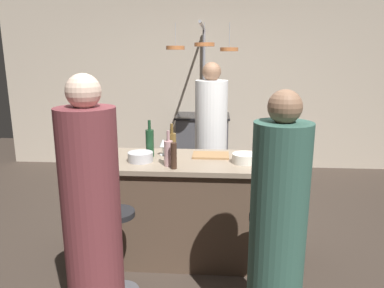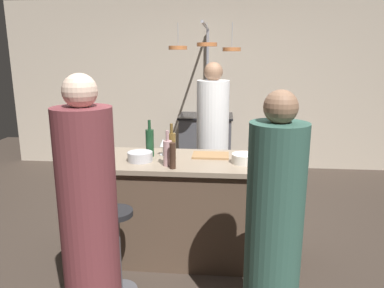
{
  "view_description": "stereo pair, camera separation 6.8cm",
  "coord_description": "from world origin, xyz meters",
  "px_view_note": "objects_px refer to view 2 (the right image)",
  "views": [
    {
      "loc": [
        0.23,
        -3.03,
        1.78
      ],
      "look_at": [
        0.0,
        0.15,
        1.0
      ],
      "focal_mm": 34.42,
      "sensor_mm": 36.0,
      "label": 1
    },
    {
      "loc": [
        0.29,
        -3.03,
        1.78
      ],
      "look_at": [
        0.0,
        0.15,
        1.0
      ],
      "focal_mm": 34.42,
      "sensor_mm": 36.0,
      "label": 2
    }
  ],
  "objects_px": {
    "wine_bottle_dark": "(99,145)",
    "wine_bottle_rose": "(168,152)",
    "bar_stool_right": "(263,256)",
    "wine_glass_by_chef": "(163,143)",
    "pepper_mill": "(173,156)",
    "mixing_bowl_wooden": "(276,155)",
    "guest_left": "(89,221)",
    "guest_right": "(273,234)",
    "wine_bottle_amber": "(172,146)",
    "mixing_bowl_steel": "(140,156)",
    "stove_range": "(206,144)",
    "chef": "(212,144)",
    "bar_stool_left": "(117,248)",
    "mixing_bowl_ceramic": "(244,159)",
    "wine_bottle_red": "(273,152)",
    "wine_glass_near_right_guest": "(286,158)",
    "cutting_board": "(211,155)",
    "wine_bottle_green": "(150,142)"
  },
  "relations": [
    {
      "from": "wine_glass_near_right_guest",
      "to": "guest_right",
      "type": "bearing_deg",
      "value": -102.95
    },
    {
      "from": "bar_stool_left",
      "to": "mixing_bowl_steel",
      "type": "bearing_deg",
      "value": 82.46
    },
    {
      "from": "stove_range",
      "to": "pepper_mill",
      "type": "height_order",
      "value": "pepper_mill"
    },
    {
      "from": "bar_stool_right",
      "to": "guest_right",
      "type": "xyz_separation_m",
      "value": [
        0.01,
        -0.37,
        0.36
      ]
    },
    {
      "from": "chef",
      "to": "cutting_board",
      "type": "xyz_separation_m",
      "value": [
        0.02,
        -0.9,
        0.12
      ]
    },
    {
      "from": "wine_bottle_dark",
      "to": "wine_bottle_rose",
      "type": "distance_m",
      "value": 0.67
    },
    {
      "from": "mixing_bowl_wooden",
      "to": "stove_range",
      "type": "bearing_deg",
      "value": 107.55
    },
    {
      "from": "stove_range",
      "to": "mixing_bowl_ceramic",
      "type": "relative_size",
      "value": 4.26
    },
    {
      "from": "chef",
      "to": "guest_right",
      "type": "height_order",
      "value": "chef"
    },
    {
      "from": "wine_bottle_dark",
      "to": "wine_bottle_rose",
      "type": "xyz_separation_m",
      "value": [
        0.63,
        -0.2,
        0.0
      ]
    },
    {
      "from": "wine_glass_by_chef",
      "to": "wine_bottle_red",
      "type": "bearing_deg",
      "value": -13.69
    },
    {
      "from": "cutting_board",
      "to": "wine_bottle_green",
      "type": "distance_m",
      "value": 0.55
    },
    {
      "from": "mixing_bowl_wooden",
      "to": "wine_bottle_amber",
      "type": "bearing_deg",
      "value": -172.55
    },
    {
      "from": "pepper_mill",
      "to": "wine_glass_by_chef",
      "type": "distance_m",
      "value": 0.42
    },
    {
      "from": "wine_bottle_amber",
      "to": "mixing_bowl_steel",
      "type": "relative_size",
      "value": 1.48
    },
    {
      "from": "chef",
      "to": "stove_range",
      "type": "bearing_deg",
      "value": 96.06
    },
    {
      "from": "pepper_mill",
      "to": "mixing_bowl_wooden",
      "type": "relative_size",
      "value": 1.13
    },
    {
      "from": "chef",
      "to": "wine_glass_by_chef",
      "type": "relative_size",
      "value": 11.65
    },
    {
      "from": "bar_stool_left",
      "to": "chef",
      "type": "bearing_deg",
      "value": 68.58
    },
    {
      "from": "bar_stool_right",
      "to": "wine_bottle_rose",
      "type": "height_order",
      "value": "wine_bottle_rose"
    },
    {
      "from": "pepper_mill",
      "to": "bar_stool_left",
      "type": "bearing_deg",
      "value": -137.27
    },
    {
      "from": "chef",
      "to": "bar_stool_left",
      "type": "height_order",
      "value": "chef"
    },
    {
      "from": "stove_range",
      "to": "wine_bottle_dark",
      "type": "bearing_deg",
      "value": -108.1
    },
    {
      "from": "wine_bottle_amber",
      "to": "pepper_mill",
      "type": "bearing_deg",
      "value": -80.02
    },
    {
      "from": "cutting_board",
      "to": "wine_bottle_dark",
      "type": "xyz_separation_m",
      "value": [
        -0.97,
        -0.11,
        0.1
      ]
    },
    {
      "from": "wine_bottle_red",
      "to": "mixing_bowl_steel",
      "type": "height_order",
      "value": "wine_bottle_red"
    },
    {
      "from": "wine_glass_near_right_guest",
      "to": "bar_stool_right",
      "type": "bearing_deg",
      "value": -115.9
    },
    {
      "from": "wine_bottle_dark",
      "to": "mixing_bowl_wooden",
      "type": "bearing_deg",
      "value": 4.11
    },
    {
      "from": "wine_glass_by_chef",
      "to": "wine_bottle_green",
      "type": "bearing_deg",
      "value": -153.75
    },
    {
      "from": "stove_range",
      "to": "chef",
      "type": "xyz_separation_m",
      "value": [
        0.15,
        -1.43,
        0.34
      ]
    },
    {
      "from": "guest_left",
      "to": "wine_bottle_red",
      "type": "bearing_deg",
      "value": 36.38
    },
    {
      "from": "wine_bottle_dark",
      "to": "mixing_bowl_ceramic",
      "type": "relative_size",
      "value": 1.37
    },
    {
      "from": "chef",
      "to": "cutting_board",
      "type": "relative_size",
      "value": 5.31
    },
    {
      "from": "mixing_bowl_wooden",
      "to": "wine_bottle_green",
      "type": "bearing_deg",
      "value": -177.92
    },
    {
      "from": "cutting_board",
      "to": "wine_bottle_dark",
      "type": "height_order",
      "value": "wine_bottle_dark"
    },
    {
      "from": "mixing_bowl_ceramic",
      "to": "wine_glass_by_chef",
      "type": "bearing_deg",
      "value": 164.92
    },
    {
      "from": "chef",
      "to": "mixing_bowl_steel",
      "type": "relative_size",
      "value": 8.05
    },
    {
      "from": "wine_bottle_red",
      "to": "wine_glass_near_right_guest",
      "type": "relative_size",
      "value": 2.01
    },
    {
      "from": "bar_stool_left",
      "to": "wine_bottle_rose",
      "type": "distance_m",
      "value": 0.83
    },
    {
      "from": "guest_right",
      "to": "mixing_bowl_wooden",
      "type": "height_order",
      "value": "guest_right"
    },
    {
      "from": "bar_stool_left",
      "to": "mixing_bowl_ceramic",
      "type": "distance_m",
      "value": 1.23
    },
    {
      "from": "chef",
      "to": "mixing_bowl_steel",
      "type": "bearing_deg",
      "value": -117.39
    },
    {
      "from": "mixing_bowl_ceramic",
      "to": "wine_glass_near_right_guest",
      "type": "bearing_deg",
      "value": -32.01
    },
    {
      "from": "pepper_mill",
      "to": "wine_bottle_rose",
      "type": "relative_size",
      "value": 0.72
    },
    {
      "from": "wine_bottle_green",
      "to": "mixing_bowl_wooden",
      "type": "distance_m",
      "value": 1.11
    },
    {
      "from": "guest_left",
      "to": "bar_stool_right",
      "type": "height_order",
      "value": "guest_left"
    },
    {
      "from": "chef",
      "to": "bar_stool_right",
      "type": "height_order",
      "value": "chef"
    },
    {
      "from": "chef",
      "to": "pepper_mill",
      "type": "relative_size",
      "value": 8.1
    },
    {
      "from": "bar_stool_right",
      "to": "wine_glass_by_chef",
      "type": "bearing_deg",
      "value": 138.59
    },
    {
      "from": "guest_left",
      "to": "guest_right",
      "type": "relative_size",
      "value": 1.05
    }
  ]
}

